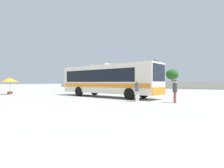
{
  "coord_description": "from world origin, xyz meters",
  "views": [
    {
      "loc": [
        10.86,
        -16.64,
        1.53
      ],
      "look_at": [
        -1.4,
        2.15,
        1.34
      ],
      "focal_mm": 29.94,
      "sensor_mm": 36.0,
      "label": 1
    }
  ],
  "objects_px": {
    "coach_bus_cream_orange": "(107,79)",
    "vendor_umbrella_near_gate_orange": "(10,80)",
    "parked_car_leftmost_silver": "(119,85)",
    "roadside_tree_midleft": "(172,74)",
    "attendant_by_bus_door": "(137,89)",
    "roadside_tree_left": "(134,74)",
    "passenger_waiting_on_apron": "(175,90)",
    "parked_car_second_red": "(142,86)",
    "utility_pole_far": "(155,73)",
    "utility_pole_near": "(121,75)"
  },
  "relations": [
    {
      "from": "roadside_tree_left",
      "to": "utility_pole_near",
      "type": "bearing_deg",
      "value": -155.94
    },
    {
      "from": "parked_car_second_red",
      "to": "utility_pole_near",
      "type": "height_order",
      "value": "utility_pole_near"
    },
    {
      "from": "coach_bus_cream_orange",
      "to": "utility_pole_near",
      "type": "distance_m",
      "value": 36.8
    },
    {
      "from": "attendant_by_bus_door",
      "to": "roadside_tree_left",
      "type": "xyz_separation_m",
      "value": [
        -18.6,
        36.81,
        3.15
      ]
    },
    {
      "from": "passenger_waiting_on_apron",
      "to": "parked_car_leftmost_silver",
      "type": "distance_m",
      "value": 35.04
    },
    {
      "from": "parked_car_leftmost_silver",
      "to": "roadside_tree_midleft",
      "type": "xyz_separation_m",
      "value": [
        11.37,
        8.8,
        2.89
      ]
    },
    {
      "from": "coach_bus_cream_orange",
      "to": "attendant_by_bus_door",
      "type": "height_order",
      "value": "coach_bus_cream_orange"
    },
    {
      "from": "passenger_waiting_on_apron",
      "to": "utility_pole_near",
      "type": "relative_size",
      "value": 0.24
    },
    {
      "from": "parked_car_leftmost_silver",
      "to": "roadside_tree_midleft",
      "type": "bearing_deg",
      "value": 37.76
    },
    {
      "from": "vendor_umbrella_near_gate_orange",
      "to": "passenger_waiting_on_apron",
      "type": "bearing_deg",
      "value": 3.79
    },
    {
      "from": "utility_pole_far",
      "to": "roadside_tree_midleft",
      "type": "distance_m",
      "value": 4.6
    },
    {
      "from": "passenger_waiting_on_apron",
      "to": "attendant_by_bus_door",
      "type": "bearing_deg",
      "value": -166.06
    },
    {
      "from": "roadside_tree_left",
      "to": "roadside_tree_midleft",
      "type": "distance_m",
      "value": 11.24
    },
    {
      "from": "parked_car_leftmost_silver",
      "to": "roadside_tree_left",
      "type": "bearing_deg",
      "value": 89.03
    },
    {
      "from": "roadside_tree_midleft",
      "to": "coach_bus_cream_orange",
      "type": "bearing_deg",
      "value": -85.81
    },
    {
      "from": "vendor_umbrella_near_gate_orange",
      "to": "parked_car_second_red",
      "type": "distance_m",
      "value": 29.01
    },
    {
      "from": "attendant_by_bus_door",
      "to": "utility_pole_far",
      "type": "bearing_deg",
      "value": 108.16
    },
    {
      "from": "coach_bus_cream_orange",
      "to": "parked_car_leftmost_silver",
      "type": "relative_size",
      "value": 2.57
    },
    {
      "from": "vendor_umbrella_near_gate_orange",
      "to": "utility_pole_far",
      "type": "xyz_separation_m",
      "value": [
        5.88,
        36.11,
        2.35
      ]
    },
    {
      "from": "coach_bus_cream_orange",
      "to": "utility_pole_far",
      "type": "height_order",
      "value": "utility_pole_far"
    },
    {
      "from": "utility_pole_near",
      "to": "roadside_tree_left",
      "type": "bearing_deg",
      "value": 24.06
    },
    {
      "from": "coach_bus_cream_orange",
      "to": "vendor_umbrella_near_gate_orange",
      "type": "distance_m",
      "value": 13.11
    },
    {
      "from": "attendant_by_bus_door",
      "to": "roadside_tree_midleft",
      "type": "relative_size",
      "value": 0.34
    },
    {
      "from": "utility_pole_near",
      "to": "roadside_tree_left",
      "type": "distance_m",
      "value": 4.03
    },
    {
      "from": "parked_car_leftmost_silver",
      "to": "utility_pole_far",
      "type": "distance_m",
      "value": 10.61
    },
    {
      "from": "attendant_by_bus_door",
      "to": "vendor_umbrella_near_gate_orange",
      "type": "height_order",
      "value": "vendor_umbrella_near_gate_orange"
    },
    {
      "from": "utility_pole_far",
      "to": "roadside_tree_left",
      "type": "relative_size",
      "value": 1.38
    },
    {
      "from": "attendant_by_bus_door",
      "to": "utility_pole_far",
      "type": "height_order",
      "value": "utility_pole_far"
    },
    {
      "from": "parked_car_leftmost_silver",
      "to": "roadside_tree_midleft",
      "type": "relative_size",
      "value": 0.91
    },
    {
      "from": "attendant_by_bus_door",
      "to": "vendor_umbrella_near_gate_orange",
      "type": "relative_size",
      "value": 0.82
    },
    {
      "from": "roadside_tree_left",
      "to": "roadside_tree_midleft",
      "type": "relative_size",
      "value": 1.13
    },
    {
      "from": "utility_pole_near",
      "to": "utility_pole_far",
      "type": "xyz_separation_m",
      "value": [
        10.63,
        0.27,
        0.47
      ]
    },
    {
      "from": "roadside_tree_midleft",
      "to": "passenger_waiting_on_apron",
      "type": "bearing_deg",
      "value": -74.48
    },
    {
      "from": "roadside_tree_midleft",
      "to": "vendor_umbrella_near_gate_orange",
      "type": "bearing_deg",
      "value": -105.0
    },
    {
      "from": "attendant_by_bus_door",
      "to": "parked_car_second_red",
      "type": "height_order",
      "value": "attendant_by_bus_door"
    },
    {
      "from": "parked_car_second_red",
      "to": "utility_pole_near",
      "type": "distance_m",
      "value": 12.91
    },
    {
      "from": "coach_bus_cream_orange",
      "to": "roadside_tree_left",
      "type": "relative_size",
      "value": 2.06
    },
    {
      "from": "passenger_waiting_on_apron",
      "to": "vendor_umbrella_near_gate_orange",
      "type": "height_order",
      "value": "vendor_umbrella_near_gate_orange"
    },
    {
      "from": "attendant_by_bus_door",
      "to": "utility_pole_near",
      "type": "bearing_deg",
      "value": 122.31
    },
    {
      "from": "attendant_by_bus_door",
      "to": "parked_car_leftmost_silver",
      "type": "relative_size",
      "value": 0.38
    },
    {
      "from": "passenger_waiting_on_apron",
      "to": "parked_car_leftmost_silver",
      "type": "relative_size",
      "value": 0.37
    },
    {
      "from": "parked_car_second_red",
      "to": "passenger_waiting_on_apron",
      "type": "bearing_deg",
      "value": -61.37
    },
    {
      "from": "utility_pole_near",
      "to": "roadside_tree_left",
      "type": "xyz_separation_m",
      "value": [
        3.65,
        1.63,
        0.46
      ]
    },
    {
      "from": "parked_car_second_red",
      "to": "utility_pole_near",
      "type": "xyz_separation_m",
      "value": [
        -10.19,
        7.37,
        2.93
      ]
    },
    {
      "from": "coach_bus_cream_orange",
      "to": "vendor_umbrella_near_gate_orange",
      "type": "height_order",
      "value": "coach_bus_cream_orange"
    },
    {
      "from": "vendor_umbrella_near_gate_orange",
      "to": "roadside_tree_midleft",
      "type": "relative_size",
      "value": 0.42
    },
    {
      "from": "coach_bus_cream_orange",
      "to": "parked_car_second_red",
      "type": "relative_size",
      "value": 2.83
    },
    {
      "from": "parked_car_leftmost_silver",
      "to": "utility_pole_near",
      "type": "xyz_separation_m",
      "value": [
        -3.51,
        6.83,
        2.93
      ]
    },
    {
      "from": "coach_bus_cream_orange",
      "to": "parked_car_leftmost_silver",
      "type": "height_order",
      "value": "coach_bus_cream_orange"
    },
    {
      "from": "passenger_waiting_on_apron",
      "to": "roadside_tree_left",
      "type": "bearing_deg",
      "value": 120.58
    }
  ]
}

